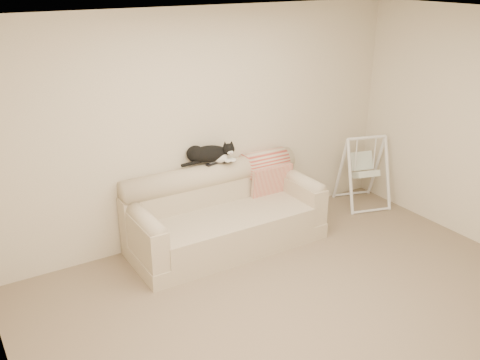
{
  "coord_description": "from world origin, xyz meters",
  "views": [
    {
      "loc": [
        -2.71,
        -3.14,
        2.99
      ],
      "look_at": [
        -0.0,
        1.27,
        0.9
      ],
      "focal_mm": 40.0,
      "sensor_mm": 36.0,
      "label": 1
    }
  ],
  "objects_px": {
    "remote_a": "(213,163)",
    "remote_b": "(229,161)",
    "tuxedo_cat": "(209,154)",
    "baby_swing": "(364,170)",
    "sofa": "(223,215)"
  },
  "relations": [
    {
      "from": "remote_a",
      "to": "remote_b",
      "type": "height_order",
      "value": "remote_a"
    },
    {
      "from": "remote_a",
      "to": "tuxedo_cat",
      "type": "relative_size",
      "value": 0.3
    },
    {
      "from": "tuxedo_cat",
      "to": "baby_swing",
      "type": "relative_size",
      "value": 0.67
    },
    {
      "from": "remote_b",
      "to": "tuxedo_cat",
      "type": "xyz_separation_m",
      "value": [
        -0.22,
        0.06,
        0.11
      ]
    },
    {
      "from": "sofa",
      "to": "baby_swing",
      "type": "xyz_separation_m",
      "value": [
        2.13,
        -0.01,
        0.12
      ]
    },
    {
      "from": "remote_a",
      "to": "baby_swing",
      "type": "distance_m",
      "value": 2.19
    },
    {
      "from": "sofa",
      "to": "remote_a",
      "type": "xyz_separation_m",
      "value": [
        0.0,
        0.22,
        0.56
      ]
    },
    {
      "from": "remote_a",
      "to": "remote_b",
      "type": "xyz_separation_m",
      "value": [
        0.19,
        -0.02,
        -0.0
      ]
    },
    {
      "from": "sofa",
      "to": "remote_a",
      "type": "height_order",
      "value": "remote_a"
    },
    {
      "from": "baby_swing",
      "to": "remote_a",
      "type": "bearing_deg",
      "value": 173.79
    },
    {
      "from": "remote_a",
      "to": "baby_swing",
      "type": "height_order",
      "value": "baby_swing"
    },
    {
      "from": "remote_b",
      "to": "baby_swing",
      "type": "distance_m",
      "value": 1.99
    },
    {
      "from": "remote_b",
      "to": "baby_swing",
      "type": "xyz_separation_m",
      "value": [
        1.93,
        -0.21,
        -0.44
      ]
    },
    {
      "from": "sofa",
      "to": "remote_b",
      "type": "relative_size",
      "value": 12.91
    },
    {
      "from": "remote_a",
      "to": "tuxedo_cat",
      "type": "height_order",
      "value": "tuxedo_cat"
    }
  ]
}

